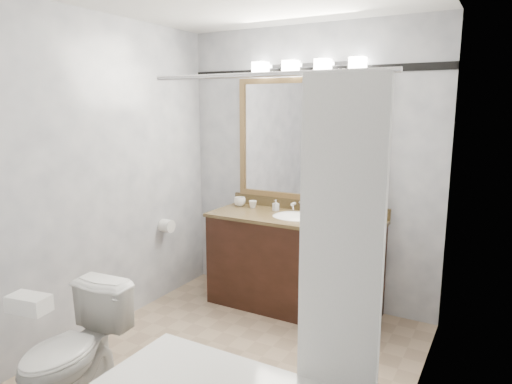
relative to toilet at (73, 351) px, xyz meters
The scene contains 14 objects.
room 1.37m from the toilet, 56.58° to the left, with size 2.42×2.62×2.52m.
vanity 1.98m from the toilet, 73.05° to the left, with size 1.53×0.58×0.97m.
mirror 2.51m from the toilet, 75.04° to the left, with size 1.40×0.04×1.10m.
vanity_light_bar 2.81m from the toilet, 74.66° to the left, with size 1.02×0.14×0.12m.
accent_stripe 2.84m from the toilet, 75.11° to the left, with size 2.40×0.01×0.06m, color black.
tp_roll 1.67m from the toilet, 110.12° to the left, with size 0.12×0.12×0.11m, color white.
toilet is the anchor object (origin of this frame).
tissue_box 0.47m from the toilet, 90.00° to the right, with size 0.22×0.12×0.09m, color white.
coffee_maker 2.40m from the toilet, 57.22° to the left, with size 0.18×0.22×0.34m.
cup_left 2.10m from the toilet, 91.78° to the left, with size 0.11×0.11×0.09m, color white.
cup_right 2.09m from the toilet, 87.58° to the left, with size 0.07×0.07×0.07m, color white.
soap_bottle_a 2.12m from the toilet, 80.86° to the left, with size 0.05×0.05×0.10m, color white.
soap_bottle_b 2.28m from the toilet, 68.56° to the left, with size 0.06×0.06×0.08m, color white.
soap_bar 2.15m from the toilet, 73.46° to the left, with size 0.07×0.04×0.02m, color beige.
Camera 1 is at (1.60, -2.51, 1.80)m, focal length 32.00 mm.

